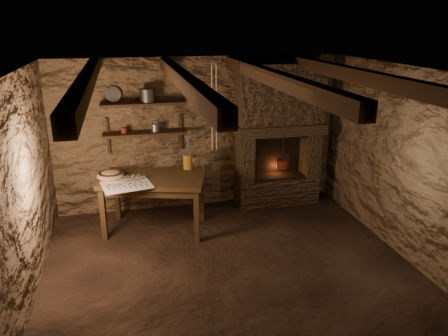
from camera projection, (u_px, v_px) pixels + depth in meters
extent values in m
plane|color=black|center=(229.00, 265.00, 5.47)|extent=(4.50, 4.50, 0.00)
cube|color=#4C3723|center=(199.00, 134.00, 6.93)|extent=(4.50, 0.04, 2.40)
cube|color=#4C3723|center=(293.00, 264.00, 3.24)|extent=(4.50, 0.04, 2.40)
cube|color=#4C3723|center=(22.00, 192.00, 4.60)|extent=(0.04, 4.00, 2.40)
cube|color=#4C3723|center=(400.00, 162.00, 5.57)|extent=(0.04, 4.00, 2.40)
cube|color=black|center=(230.00, 71.00, 4.70)|extent=(4.50, 4.00, 0.04)
cube|color=black|center=(85.00, 83.00, 4.40)|extent=(0.14, 3.95, 0.16)
cube|color=black|center=(184.00, 80.00, 4.62)|extent=(0.14, 3.95, 0.16)
cube|color=black|center=(273.00, 78.00, 4.84)|extent=(0.14, 3.95, 0.16)
cube|color=black|center=(355.00, 75.00, 5.05)|extent=(0.14, 3.95, 0.16)
cube|color=black|center=(145.00, 133.00, 6.57)|extent=(1.25, 0.30, 0.04)
cube|color=black|center=(143.00, 103.00, 6.42)|extent=(1.25, 0.30, 0.04)
cube|color=#35271A|center=(276.00, 190.00, 7.30)|extent=(1.35, 0.45, 0.45)
cube|color=#35271A|center=(244.00, 158.00, 6.98)|extent=(0.23, 0.45, 0.75)
cube|color=#35271A|center=(310.00, 153.00, 7.23)|extent=(0.23, 0.45, 0.75)
cube|color=#35271A|center=(279.00, 129.00, 6.93)|extent=(1.43, 0.51, 0.16)
cube|color=#35271A|center=(280.00, 94.00, 6.78)|extent=(1.35, 0.45, 0.94)
cube|color=black|center=(274.00, 152.00, 7.28)|extent=(0.90, 0.06, 0.75)
cube|color=#352412|center=(153.00, 179.00, 6.16)|extent=(1.60, 1.18, 0.06)
cube|color=#352412|center=(154.00, 185.00, 6.19)|extent=(1.45, 1.03, 0.10)
cube|color=white|center=(127.00, 185.00, 5.83)|extent=(0.72, 0.62, 0.01)
cylinder|color=#A77920|center=(188.00, 162.00, 6.46)|extent=(0.16, 0.16, 0.22)
torus|color=#A77920|center=(193.00, 160.00, 6.46)|extent=(0.02, 0.12, 0.12)
ellipsoid|color=olive|center=(111.00, 176.00, 6.07)|extent=(0.45, 0.45, 0.13)
cylinder|color=#2E2C28|center=(148.00, 96.00, 6.40)|extent=(0.31, 0.31, 0.18)
cylinder|color=gray|center=(113.00, 94.00, 6.38)|extent=(0.23, 0.11, 0.23)
cylinder|color=#581E11|center=(124.00, 130.00, 6.48)|extent=(0.10, 0.10, 0.08)
cylinder|color=maroon|center=(282.00, 164.00, 7.12)|extent=(0.21, 0.21, 0.13)
torus|color=#2E2C28|center=(283.00, 159.00, 7.10)|extent=(0.21, 0.01, 0.21)
cylinder|color=#2E2C28|center=(283.00, 149.00, 7.04)|extent=(0.01, 0.01, 0.44)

